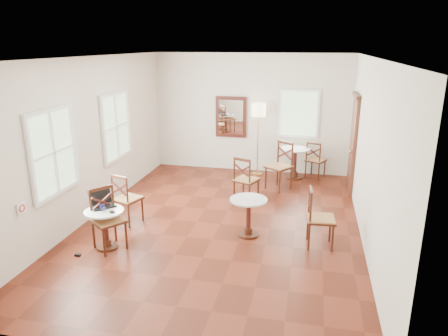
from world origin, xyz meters
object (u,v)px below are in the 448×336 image
chair_mid_b (319,218)px  navy_mug (102,208)px  chair_near_b (108,219)px  floor_lamp (259,115)px  cafe_table_near (105,225)px  chair_mid_a (246,180)px  chair_near_a (127,199)px  cafe_table_back (295,160)px  chair_back_a (315,160)px  cafe_table_mid (248,213)px  power_adapter (78,255)px  chair_back_b (280,166)px  laptop (102,202)px  water_glass (104,210)px  mouse (112,212)px

chair_mid_b → navy_mug: 3.51m
chair_near_b → floor_lamp: 4.91m
cafe_table_near → navy_mug: navy_mug is taller
chair_mid_a → chair_near_a: bearing=59.3°
cafe_table_back → chair_back_a: size_ratio=0.83×
chair_back_a → cafe_table_back: bearing=41.3°
cafe_table_mid → power_adapter: (-2.52, -1.30, -0.40)m
cafe_table_mid → floor_lamp: floor_lamp is taller
cafe_table_mid → chair_back_b: bearing=83.0°
chair_back_a → power_adapter: chair_back_a is taller
laptop → water_glass: 0.33m
cafe_table_back → mouse: 5.13m
chair_near_a → laptop: bearing=105.8°
cafe_table_back → water_glass: 5.21m
power_adapter → cafe_table_near: bearing=48.6°
cafe_table_back → chair_mid_a: size_ratio=0.79×
chair_mid_b → power_adapter: size_ratio=10.89×
cafe_table_mid → chair_back_b: (0.32, 2.56, 0.12)m
cafe_table_mid → chair_mid_a: size_ratio=0.69×
cafe_table_back → chair_mid_b: (0.57, -3.52, 0.01)m
chair_near_b → laptop: 0.33m
navy_mug → water_glass: 0.14m
navy_mug → cafe_table_near: bearing=-2.0°
chair_mid_b → mouse: bearing=100.9°
mouse → chair_near_a: bearing=83.5°
cafe_table_back → navy_mug: bearing=-123.3°
chair_near_b → laptop: chair_near_b is taller
chair_back_a → floor_lamp: floor_lamp is taller
laptop → mouse: size_ratio=4.84×
chair_back_a → cafe_table_near: bearing=77.9°
floor_lamp → mouse: floor_lamp is taller
mouse → water_glass: bearing=178.2°
cafe_table_near → navy_mug: 0.30m
cafe_table_near → chair_back_a: chair_back_a is taller
floor_lamp → navy_mug: floor_lamp is taller
floor_lamp → water_glass: bearing=-111.8°
chair_mid_a → chair_back_b: chair_back_b is taller
chair_near_a → navy_mug: 1.01m
cafe_table_near → chair_mid_a: 3.15m
cafe_table_near → water_glass: bearing=-57.1°
chair_near_b → chair_back_a: 5.53m
cafe_table_mid → chair_near_a: size_ratio=0.70×
chair_near_a → floor_lamp: floor_lamp is taller
cafe_table_near → laptop: (-0.13, 0.17, 0.32)m
chair_near_a → power_adapter: size_ratio=10.67×
chair_mid_b → laptop: chair_mid_b is taller
water_glass → navy_mug: bearing=133.5°
chair_back_b → water_glass: 4.35m
mouse → navy_mug: (-0.20, 0.06, 0.03)m
cafe_table_back → chair_mid_b: bearing=-80.8°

